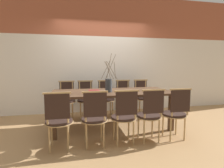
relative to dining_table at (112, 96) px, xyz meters
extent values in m
plane|color=#A87F51|center=(0.00, 0.00, -0.67)|extent=(16.00, 16.00, 0.00)
cube|color=silver|center=(0.00, 1.36, 0.37)|extent=(12.00, 0.06, 2.08)
cube|color=#9E5138|center=(0.00, 1.36, 1.97)|extent=(12.00, 0.06, 1.12)
cube|color=#4C3321|center=(0.00, 0.00, 0.07)|extent=(2.43, 1.04, 0.04)
cube|color=#4C3321|center=(-1.11, -0.42, -0.31)|extent=(0.09, 0.09, 0.72)
cube|color=#4C3321|center=(1.11, -0.42, -0.31)|extent=(0.09, 0.09, 0.72)
cube|color=#4C3321|center=(-1.11, 0.42, -0.31)|extent=(0.09, 0.09, 0.72)
cube|color=#4C3321|center=(1.11, 0.42, -0.31)|extent=(0.09, 0.09, 0.72)
cylinder|color=black|center=(-0.99, -0.77, -0.23)|extent=(0.41, 0.41, 0.04)
cylinder|color=tan|center=(-0.99, -0.77, -0.25)|extent=(0.43, 0.43, 0.01)
cylinder|color=tan|center=(-1.12, -0.64, -0.46)|extent=(0.03, 0.03, 0.42)
cylinder|color=tan|center=(-0.86, -0.64, -0.46)|extent=(0.03, 0.03, 0.42)
cylinder|color=tan|center=(-1.12, -0.90, -0.46)|extent=(0.03, 0.03, 0.42)
cylinder|color=tan|center=(-0.86, -0.90, -0.46)|extent=(0.03, 0.03, 0.42)
cylinder|color=tan|center=(-1.13, -0.94, 0.02)|extent=(0.03, 0.03, 0.46)
cylinder|color=tan|center=(-0.85, -0.94, 0.02)|extent=(0.03, 0.03, 0.46)
cube|color=black|center=(-0.99, -0.95, 0.04)|extent=(0.35, 0.02, 0.37)
cube|color=tan|center=(-0.99, -0.94, 0.23)|extent=(0.39, 0.03, 0.03)
cylinder|color=black|center=(-0.45, -0.77, -0.23)|extent=(0.41, 0.41, 0.04)
cylinder|color=tan|center=(-0.45, -0.77, -0.25)|extent=(0.43, 0.43, 0.01)
cylinder|color=tan|center=(-0.58, -0.64, -0.46)|extent=(0.03, 0.03, 0.42)
cylinder|color=tan|center=(-0.32, -0.64, -0.46)|extent=(0.03, 0.03, 0.42)
cylinder|color=tan|center=(-0.58, -0.90, -0.46)|extent=(0.03, 0.03, 0.42)
cylinder|color=tan|center=(-0.32, -0.90, -0.46)|extent=(0.03, 0.03, 0.42)
cylinder|color=tan|center=(-0.59, -0.94, 0.02)|extent=(0.03, 0.03, 0.46)
cylinder|color=tan|center=(-0.31, -0.94, 0.02)|extent=(0.03, 0.03, 0.46)
cube|color=black|center=(-0.45, -0.95, 0.04)|extent=(0.35, 0.02, 0.37)
cube|color=tan|center=(-0.45, -0.94, 0.23)|extent=(0.39, 0.03, 0.03)
cylinder|color=black|center=(0.03, -0.77, -0.23)|extent=(0.41, 0.41, 0.04)
cylinder|color=tan|center=(0.03, -0.77, -0.25)|extent=(0.43, 0.43, 0.01)
cylinder|color=tan|center=(-0.10, -0.64, -0.46)|extent=(0.03, 0.03, 0.42)
cylinder|color=tan|center=(0.17, -0.64, -0.46)|extent=(0.03, 0.03, 0.42)
cylinder|color=tan|center=(-0.10, -0.90, -0.46)|extent=(0.03, 0.03, 0.42)
cylinder|color=tan|center=(0.17, -0.90, -0.46)|extent=(0.03, 0.03, 0.42)
cylinder|color=tan|center=(-0.11, -0.94, 0.02)|extent=(0.03, 0.03, 0.46)
cylinder|color=tan|center=(0.18, -0.94, 0.02)|extent=(0.03, 0.03, 0.46)
cube|color=black|center=(0.03, -0.95, 0.04)|extent=(0.35, 0.02, 0.37)
cube|color=tan|center=(0.03, -0.94, 0.23)|extent=(0.39, 0.03, 0.03)
cylinder|color=black|center=(0.48, -0.77, -0.23)|extent=(0.41, 0.41, 0.04)
cylinder|color=tan|center=(0.48, -0.77, -0.25)|extent=(0.43, 0.43, 0.01)
cylinder|color=tan|center=(0.35, -0.64, -0.46)|extent=(0.03, 0.03, 0.42)
cylinder|color=tan|center=(0.61, -0.64, -0.46)|extent=(0.03, 0.03, 0.42)
cylinder|color=tan|center=(0.35, -0.90, -0.46)|extent=(0.03, 0.03, 0.42)
cylinder|color=tan|center=(0.61, -0.90, -0.46)|extent=(0.03, 0.03, 0.42)
cylinder|color=tan|center=(0.34, -0.94, 0.02)|extent=(0.03, 0.03, 0.46)
cylinder|color=tan|center=(0.62, -0.94, 0.02)|extent=(0.03, 0.03, 0.46)
cube|color=black|center=(0.48, -0.95, 0.04)|extent=(0.35, 0.02, 0.37)
cube|color=tan|center=(0.48, -0.94, 0.23)|extent=(0.39, 0.03, 0.03)
cylinder|color=black|center=(0.95, -0.77, -0.23)|extent=(0.41, 0.41, 0.04)
cylinder|color=tan|center=(0.95, -0.77, -0.25)|extent=(0.43, 0.43, 0.01)
cylinder|color=tan|center=(0.82, -0.64, -0.46)|extent=(0.03, 0.03, 0.42)
cylinder|color=tan|center=(1.09, -0.64, -0.46)|extent=(0.03, 0.03, 0.42)
cylinder|color=tan|center=(0.82, -0.90, -0.46)|extent=(0.03, 0.03, 0.42)
cylinder|color=tan|center=(1.09, -0.90, -0.46)|extent=(0.03, 0.03, 0.42)
cylinder|color=tan|center=(0.81, -0.94, 0.02)|extent=(0.03, 0.03, 0.46)
cylinder|color=tan|center=(1.10, -0.94, 0.02)|extent=(0.03, 0.03, 0.46)
cube|color=black|center=(0.95, -0.95, 0.04)|extent=(0.35, 0.02, 0.37)
cube|color=tan|center=(0.95, -0.94, 0.23)|extent=(0.39, 0.03, 0.03)
cylinder|color=black|center=(-0.95, 0.77, -0.23)|extent=(0.41, 0.41, 0.04)
cylinder|color=tan|center=(-0.95, 0.77, -0.25)|extent=(0.43, 0.43, 0.01)
cylinder|color=tan|center=(-0.82, 0.64, -0.46)|extent=(0.03, 0.03, 0.42)
cylinder|color=tan|center=(-1.08, 0.64, -0.46)|extent=(0.03, 0.03, 0.42)
cylinder|color=tan|center=(-0.82, 0.90, -0.46)|extent=(0.03, 0.03, 0.42)
cylinder|color=tan|center=(-1.08, 0.90, -0.46)|extent=(0.03, 0.03, 0.42)
cylinder|color=tan|center=(-0.81, 0.94, 0.02)|extent=(0.03, 0.03, 0.46)
cylinder|color=tan|center=(-1.10, 0.94, 0.02)|extent=(0.03, 0.03, 0.46)
cube|color=black|center=(-0.95, 0.95, 0.04)|extent=(0.35, 0.02, 0.37)
cube|color=tan|center=(-0.95, 0.94, 0.23)|extent=(0.39, 0.03, 0.03)
cylinder|color=black|center=(-0.50, 0.77, -0.23)|extent=(0.41, 0.41, 0.04)
cylinder|color=tan|center=(-0.50, 0.77, -0.25)|extent=(0.43, 0.43, 0.01)
cylinder|color=tan|center=(-0.36, 0.64, -0.46)|extent=(0.03, 0.03, 0.42)
cylinder|color=tan|center=(-0.63, 0.64, -0.46)|extent=(0.03, 0.03, 0.42)
cylinder|color=tan|center=(-0.36, 0.90, -0.46)|extent=(0.03, 0.03, 0.42)
cylinder|color=tan|center=(-0.63, 0.90, -0.46)|extent=(0.03, 0.03, 0.42)
cylinder|color=tan|center=(-0.35, 0.94, 0.02)|extent=(0.03, 0.03, 0.46)
cylinder|color=tan|center=(-0.64, 0.94, 0.02)|extent=(0.03, 0.03, 0.46)
cube|color=black|center=(-0.50, 0.95, 0.04)|extent=(0.35, 0.02, 0.37)
cube|color=tan|center=(-0.50, 0.94, 0.23)|extent=(0.39, 0.03, 0.03)
cylinder|color=black|center=(0.01, 0.77, -0.23)|extent=(0.41, 0.41, 0.04)
cylinder|color=tan|center=(0.01, 0.77, -0.25)|extent=(0.43, 0.43, 0.01)
cylinder|color=tan|center=(0.14, 0.64, -0.46)|extent=(0.03, 0.03, 0.42)
cylinder|color=tan|center=(-0.12, 0.64, -0.46)|extent=(0.03, 0.03, 0.42)
cylinder|color=tan|center=(0.14, 0.90, -0.46)|extent=(0.03, 0.03, 0.42)
cylinder|color=tan|center=(-0.12, 0.90, -0.46)|extent=(0.03, 0.03, 0.42)
cylinder|color=tan|center=(0.15, 0.94, 0.02)|extent=(0.03, 0.03, 0.46)
cylinder|color=tan|center=(-0.13, 0.94, 0.02)|extent=(0.03, 0.03, 0.46)
cube|color=black|center=(0.01, 0.95, 0.04)|extent=(0.35, 0.02, 0.37)
cube|color=tan|center=(0.01, 0.94, 0.23)|extent=(0.39, 0.03, 0.03)
cylinder|color=black|center=(0.49, 0.77, -0.23)|extent=(0.41, 0.41, 0.04)
cylinder|color=tan|center=(0.49, 0.77, -0.25)|extent=(0.43, 0.43, 0.01)
cylinder|color=tan|center=(0.62, 0.64, -0.46)|extent=(0.03, 0.03, 0.42)
cylinder|color=tan|center=(0.36, 0.64, -0.46)|extent=(0.03, 0.03, 0.42)
cylinder|color=tan|center=(0.62, 0.90, -0.46)|extent=(0.03, 0.03, 0.42)
cylinder|color=tan|center=(0.36, 0.90, -0.46)|extent=(0.03, 0.03, 0.42)
cylinder|color=tan|center=(0.63, 0.94, 0.02)|extent=(0.03, 0.03, 0.46)
cylinder|color=tan|center=(0.35, 0.94, 0.02)|extent=(0.03, 0.03, 0.46)
cube|color=black|center=(0.49, 0.95, 0.04)|extent=(0.35, 0.02, 0.37)
cube|color=tan|center=(0.49, 0.94, 0.23)|extent=(0.39, 0.03, 0.03)
cylinder|color=black|center=(0.98, 0.77, -0.23)|extent=(0.41, 0.41, 0.04)
cylinder|color=tan|center=(0.98, 0.77, -0.25)|extent=(0.43, 0.43, 0.01)
cylinder|color=tan|center=(1.12, 0.64, -0.46)|extent=(0.03, 0.03, 0.42)
cylinder|color=tan|center=(0.85, 0.64, -0.46)|extent=(0.03, 0.03, 0.42)
cylinder|color=tan|center=(1.12, 0.90, -0.46)|extent=(0.03, 0.03, 0.42)
cylinder|color=tan|center=(0.85, 0.90, -0.46)|extent=(0.03, 0.03, 0.42)
cylinder|color=tan|center=(1.13, 0.94, 0.02)|extent=(0.03, 0.03, 0.46)
cylinder|color=tan|center=(0.84, 0.94, 0.02)|extent=(0.03, 0.03, 0.46)
cube|color=black|center=(0.98, 0.95, 0.04)|extent=(0.35, 0.02, 0.37)
cube|color=tan|center=(0.98, 0.94, 0.23)|extent=(0.39, 0.03, 0.03)
cylinder|color=#33383D|center=(-0.09, -0.09, 0.22)|extent=(0.14, 0.14, 0.27)
cylinder|color=brown|center=(-0.09, -0.17, 0.53)|extent=(0.18, 0.02, 0.35)
cylinder|color=brown|center=(-0.10, -0.13, 0.53)|extent=(0.10, 0.04, 0.34)
cylinder|color=brown|center=(-0.07, -0.04, 0.61)|extent=(0.10, 0.05, 0.50)
cylinder|color=brown|center=(-0.12, 0.01, 0.54)|extent=(0.20, 0.08, 0.37)
cylinder|color=brown|center=(-0.04, -0.20, 0.53)|extent=(0.23, 0.10, 0.35)
cylinder|color=brown|center=(-0.03, 0.00, 0.60)|extent=(0.19, 0.13, 0.49)
cylinder|color=brown|center=(0.03, -0.13, 0.52)|extent=(0.09, 0.24, 0.33)
cube|color=#234C8C|center=(-0.37, -0.11, 0.10)|extent=(0.25, 0.17, 0.01)
cube|color=#842D8C|center=(-0.38, -0.12, 0.11)|extent=(0.19, 0.17, 0.02)
cube|color=maroon|center=(-0.38, -0.12, 0.13)|extent=(0.21, 0.19, 0.02)
camera|label=1|loc=(-0.72, -3.48, 0.62)|focal=28.00mm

